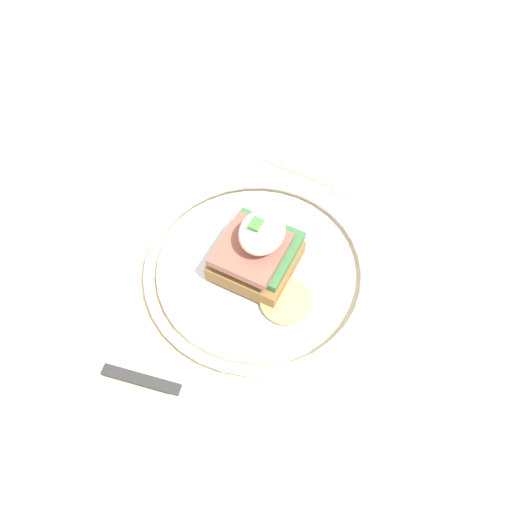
# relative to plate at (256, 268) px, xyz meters

# --- Properties ---
(ground_plane) EXTENTS (6.00, 6.00, 0.00)m
(ground_plane) POSITION_rel_plate_xyz_m (-0.01, -0.04, -0.76)
(ground_plane) COLOR #B2ADA3
(dining_table) EXTENTS (1.11, 0.80, 0.76)m
(dining_table) POSITION_rel_plate_xyz_m (-0.01, -0.04, -0.12)
(dining_table) COLOR #C6B28E
(dining_table) RESTS_ON ground_plane
(plate) EXTENTS (0.27, 0.27, 0.02)m
(plate) POSITION_rel_plate_xyz_m (0.00, 0.00, 0.00)
(plate) COLOR silver
(plate) RESTS_ON dining_table
(sandwich) EXTENTS (0.10, 0.13, 0.08)m
(sandwich) POSITION_rel_plate_xyz_m (-0.00, 0.00, 0.04)
(sandwich) COLOR olive
(sandwich) RESTS_ON plate
(fork) EXTENTS (0.02, 0.14, 0.00)m
(fork) POSITION_rel_plate_xyz_m (-0.17, 0.01, -0.01)
(fork) COLOR silver
(fork) RESTS_ON dining_table
(knife) EXTENTS (0.05, 0.18, 0.01)m
(knife) POSITION_rel_plate_xyz_m (0.17, -0.01, -0.01)
(knife) COLOR #2D2D2D
(knife) RESTS_ON dining_table
(napkin) EXTENTS (0.16, 0.16, 0.01)m
(napkin) POSITION_rel_plate_xyz_m (0.24, -0.16, -0.00)
(napkin) COLOR white
(napkin) RESTS_ON dining_table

